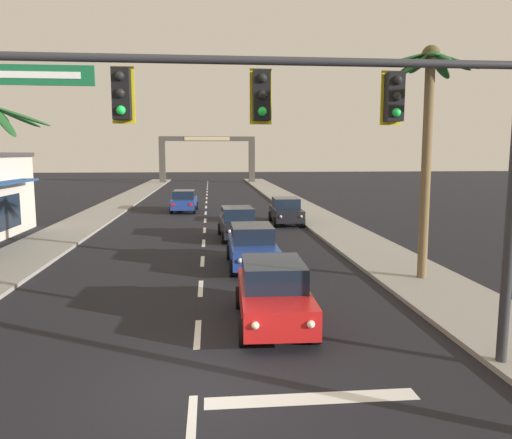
% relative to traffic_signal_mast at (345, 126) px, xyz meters
% --- Properties ---
extents(ground_plane, '(220.00, 220.00, 0.00)m').
position_rel_traffic_signal_mast_xyz_m(ground_plane, '(-2.96, -0.34, -5.05)').
color(ground_plane, black).
extents(sidewalk_right, '(3.20, 110.00, 0.14)m').
position_rel_traffic_signal_mast_xyz_m(sidewalk_right, '(4.84, 19.66, -4.98)').
color(sidewalk_right, gray).
rests_on(sidewalk_right, ground).
extents(sidewalk_left, '(3.20, 110.00, 0.14)m').
position_rel_traffic_signal_mast_xyz_m(sidewalk_left, '(-10.76, 19.66, -4.98)').
color(sidewalk_left, gray).
rests_on(sidewalk_left, ground).
extents(lane_markings, '(4.28, 89.76, 0.01)m').
position_rel_traffic_signal_mast_xyz_m(lane_markings, '(-2.52, 20.24, -5.05)').
color(lane_markings, silver).
rests_on(lane_markings, ground).
extents(traffic_signal_mast, '(10.68, 0.41, 7.02)m').
position_rel_traffic_signal_mast_xyz_m(traffic_signal_mast, '(0.00, 0.00, 0.00)').
color(traffic_signal_mast, '#2D2D33').
rests_on(traffic_signal_mast, ground).
extents(sedan_lead_at_stop_bar, '(2.05, 4.49, 1.68)m').
position_rel_traffic_signal_mast_xyz_m(sedan_lead_at_stop_bar, '(-0.96, 3.13, -4.20)').
color(sedan_lead_at_stop_bar, red).
rests_on(sedan_lead_at_stop_bar, ground).
extents(sedan_third_in_queue, '(1.94, 4.45, 1.68)m').
position_rel_traffic_signal_mast_xyz_m(sedan_third_in_queue, '(-0.95, 9.69, -4.20)').
color(sedan_third_in_queue, navy).
rests_on(sedan_third_in_queue, ground).
extents(sedan_fifth_in_queue, '(2.09, 4.51, 1.68)m').
position_rel_traffic_signal_mast_xyz_m(sedan_fifth_in_queue, '(-1.16, 16.24, -4.20)').
color(sedan_fifth_in_queue, black).
rests_on(sedan_fifth_in_queue, ground).
extents(sedan_oncoming_far, '(2.06, 4.49, 1.68)m').
position_rel_traffic_signal_mast_xyz_m(sedan_oncoming_far, '(-4.62, 28.74, -4.20)').
color(sedan_oncoming_far, navy).
rests_on(sedan_oncoming_far, ground).
extents(sedan_parked_nearest_kerb, '(2.01, 4.48, 1.68)m').
position_rel_traffic_signal_mast_xyz_m(sedan_parked_nearest_kerb, '(2.26, 21.46, -4.20)').
color(sedan_parked_nearest_kerb, black).
rests_on(sedan_parked_nearest_kerb, ground).
extents(palm_right_second, '(3.21, 3.20, 8.12)m').
position_rel_traffic_signal_mast_xyz_m(palm_right_second, '(4.83, 6.92, 0.90)').
color(palm_right_second, brown).
rests_on(palm_right_second, ground).
extents(town_gateway_arch, '(14.66, 0.90, 7.10)m').
position_rel_traffic_signal_mast_xyz_m(town_gateway_arch, '(-2.96, 66.37, -0.49)').
color(town_gateway_arch, '#423D38').
rests_on(town_gateway_arch, ground).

